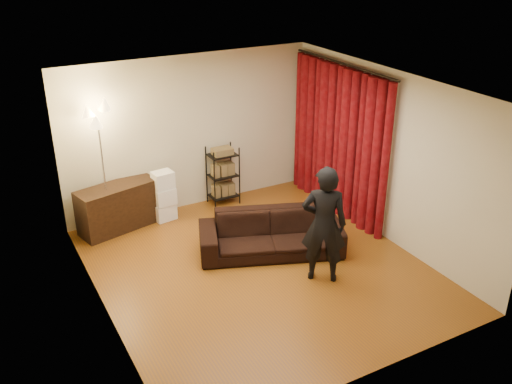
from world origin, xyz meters
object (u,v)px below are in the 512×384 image
storage_boxes (164,196)px  floor_lamp (104,171)px  sofa (271,234)px  media_cabinet (118,207)px  person (324,225)px  wire_shelf (223,175)px

storage_boxes → floor_lamp: size_ratio=0.41×
sofa → floor_lamp: 2.81m
sofa → media_cabinet: bearing=155.2°
sofa → media_cabinet: media_cabinet is taller
person → storage_boxes: size_ratio=1.95×
sofa → storage_boxes: storage_boxes is taller
person → floor_lamp: 3.61m
person → floor_lamp: floor_lamp is taller
person → wire_shelf: 2.92m
storage_boxes → wire_shelf: 1.17m
sofa → floor_lamp: bearing=159.0°
sofa → floor_lamp: floor_lamp is taller
sofa → wire_shelf: wire_shelf is taller
sofa → floor_lamp: (-2.00, 1.82, 0.77)m
storage_boxes → wire_shelf: bearing=5.5°
person → media_cabinet: size_ratio=1.30×
person → media_cabinet: bearing=-18.0°
storage_boxes → wire_shelf: size_ratio=0.82×
sofa → wire_shelf: (0.12, 1.93, 0.22)m
media_cabinet → wire_shelf: 1.94m
sofa → storage_boxes: bearing=141.2°
wire_shelf → floor_lamp: floor_lamp is taller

